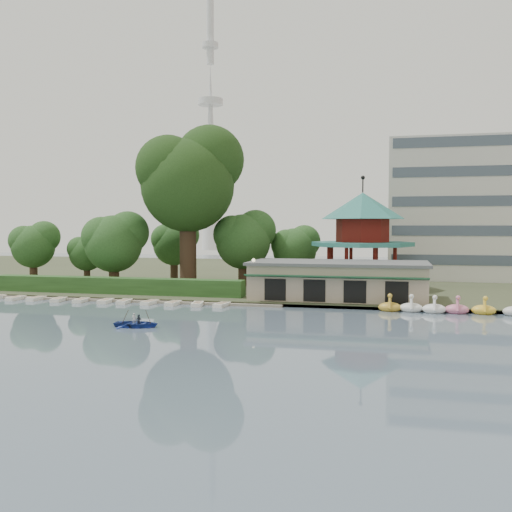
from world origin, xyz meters
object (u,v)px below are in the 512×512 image
(pavilion, at_px, (362,231))
(dock, at_px, (127,300))
(boathouse, at_px, (338,280))
(rowboat_with_passengers, at_px, (137,321))
(big_tree, at_px, (189,177))

(pavilion, bearing_deg, dock, -148.34)
(boathouse, bearing_deg, rowboat_with_passengers, -127.67)
(boathouse, height_order, big_tree, big_tree)
(dock, distance_m, boathouse, 22.62)
(big_tree, relative_size, rowboat_with_passengers, 3.84)
(big_tree, bearing_deg, boathouse, -18.24)
(dock, bearing_deg, big_tree, 73.97)
(rowboat_with_passengers, bearing_deg, dock, 118.86)
(dock, distance_m, rowboat_with_passengers, 15.81)
(dock, height_order, big_tree, big_tree)
(dock, height_order, rowboat_with_passengers, rowboat_with_passengers)
(dock, relative_size, pavilion, 2.52)
(pavilion, bearing_deg, boathouse, -101.28)
(boathouse, height_order, pavilion, pavilion)
(boathouse, bearing_deg, big_tree, 161.76)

